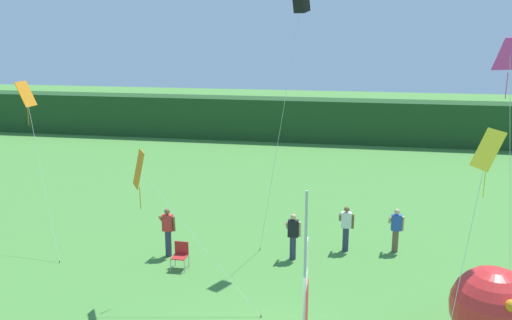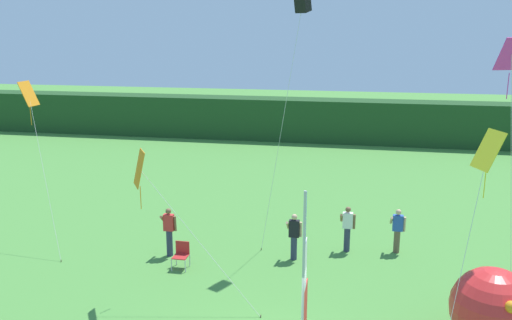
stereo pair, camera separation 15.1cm
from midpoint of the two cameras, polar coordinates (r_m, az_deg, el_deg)
The scene contains 13 objects.
distant_treeline at distance 39.12m, azimuth 7.54°, elevation 4.14°, with size 80.00×2.40×2.97m, color #1E421E.
banner_flag at distance 12.77m, azimuth 4.90°, elevation -12.97°, with size 0.06×1.03×4.50m.
person_near_banner at distance 19.51m, azimuth -9.45°, elevation -7.34°, with size 0.55×0.48×1.76m.
person_mid_field at distance 20.24m, azimuth 14.26°, elevation -7.03°, with size 0.55×0.48×1.63m.
person_far_left at distance 19.95m, azimuth 9.22°, elevation -6.98°, with size 0.55×0.48×1.69m.
person_far_right at distance 19.05m, azimuth 3.68°, elevation -7.88°, with size 0.55×0.48×1.66m.
inflatable_balloon at distance 15.34m, azimuth 23.25°, elevation -13.97°, with size 2.08×2.08×2.08m.
folding_chair at distance 18.68m, azimuth -8.16°, elevation -9.69°, with size 0.51×0.51×0.89m.
kite_magenta_diamond_0 at distance 16.16m, azimuth 24.85°, elevation 8.99°, with size 0.89×1.53×7.65m.
kite_black_box_1 at distance 18.89m, azimuth 4.50°, elevation 15.99°, with size 1.59×0.94×9.06m.
kite_yellow_diamond_2 at distance 14.25m, azimuth 22.74°, elevation 0.31°, with size 1.49×2.87×5.49m.
kite_orange_diamond_3 at distance 16.00m, azimuth -12.16°, elevation -1.37°, with size 4.06×1.16×4.46m.
kite_orange_diamond_5 at distance 22.19m, azimuth -23.07°, elevation 5.82°, with size 2.59×2.99×5.94m.
Camera 1 is at (1.87, -10.85, 7.87)m, focal length 38.12 mm.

